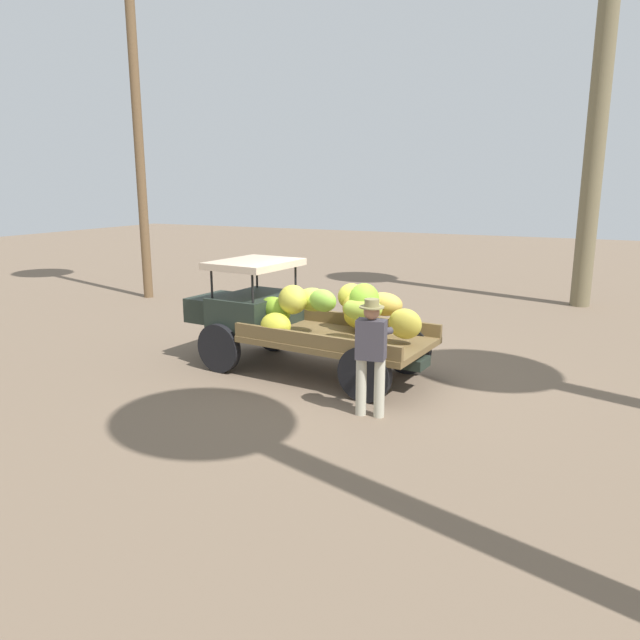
% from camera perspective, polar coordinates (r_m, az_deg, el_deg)
% --- Properties ---
extents(ground_plane, '(60.00, 60.00, 0.00)m').
position_cam_1_polar(ground_plane, '(10.23, 2.19, -5.27)').
color(ground_plane, '#745F4C').
extents(truck, '(4.56, 2.08, 1.87)m').
position_cam_1_polar(truck, '(10.27, -1.96, 0.30)').
color(truck, '#212B23').
rests_on(truck, ground).
extents(farmer, '(0.52, 0.48, 1.67)m').
position_cam_1_polar(farmer, '(8.23, 4.89, -2.90)').
color(farmer, '#BDB8A2').
rests_on(farmer, ground).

